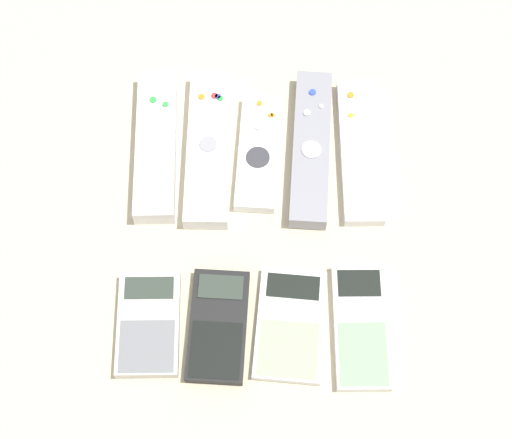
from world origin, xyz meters
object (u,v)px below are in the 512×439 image
at_px(remote_3, 311,148).
at_px(calculator_3, 361,326).
at_px(remote_1, 209,148).
at_px(remote_2, 261,153).
at_px(calculator_2, 290,325).
at_px(calculator_0, 149,324).
at_px(calculator_1, 218,326).
at_px(remote_4, 360,151).
at_px(remote_0, 156,145).

distance_m(remote_3, calculator_3, 0.24).
xyz_separation_m(remote_1, remote_3, (0.13, 0.00, 0.00)).
bearing_deg(remote_1, remote_2, -3.22).
bearing_deg(calculator_2, remote_1, 118.57).
bearing_deg(remote_2, calculator_0, -116.38).
xyz_separation_m(calculator_1, calculator_3, (0.17, 0.00, -0.00)).
bearing_deg(remote_1, remote_3, 1.00).
bearing_deg(calculator_0, remote_2, 59.23).
bearing_deg(calculator_2, remote_4, 73.38).
relative_size(remote_0, remote_2, 1.30).
bearing_deg(remote_3, remote_0, -177.23).
distance_m(remote_4, calculator_0, 0.35).
bearing_deg(remote_0, calculator_0, -90.67).
xyz_separation_m(remote_2, calculator_2, (0.04, -0.23, -0.00)).
height_order(remote_2, calculator_2, remote_2).
xyz_separation_m(calculator_1, calculator_2, (0.08, 0.00, -0.00)).
distance_m(remote_3, calculator_1, 0.26).
bearing_deg(remote_4, remote_1, 178.98).
distance_m(remote_3, calculator_2, 0.24).
relative_size(remote_3, calculator_3, 1.43).
xyz_separation_m(remote_3, calculator_3, (0.06, -0.24, -0.01)).
bearing_deg(remote_4, remote_0, 178.37).
height_order(remote_4, calculator_1, remote_4).
bearing_deg(calculator_3, remote_2, 116.30).
relative_size(remote_3, remote_4, 1.06).
distance_m(remote_2, calculator_3, 0.26).
relative_size(remote_4, calculator_3, 1.35).
bearing_deg(remote_0, calculator_2, -55.84).
distance_m(remote_4, calculator_3, 0.24).
bearing_deg(calculator_0, calculator_1, -1.72).
xyz_separation_m(remote_0, calculator_3, (0.26, -0.23, -0.01)).
bearing_deg(remote_1, calculator_1, -85.13).
bearing_deg(remote_0, calculator_3, -44.80).
bearing_deg(calculator_1, remote_1, 97.28).
distance_m(calculator_0, calculator_1, 0.08).
bearing_deg(remote_0, remote_4, -2.30).
bearing_deg(calculator_0, remote_4, 41.18).
bearing_deg(calculator_2, remote_2, 103.54).
xyz_separation_m(remote_1, calculator_2, (0.11, -0.23, -0.01)).
bearing_deg(remote_1, remote_4, 0.45).
xyz_separation_m(remote_4, calculator_1, (-0.17, -0.24, -0.00)).
bearing_deg(calculator_0, calculator_2, -0.61).
bearing_deg(calculator_2, calculator_1, -173.60).
height_order(remote_1, remote_4, remote_1).
bearing_deg(calculator_2, remote_0, 130.59).
height_order(remote_1, calculator_2, remote_1).
relative_size(remote_2, calculator_1, 1.20).
relative_size(calculator_1, calculator_3, 0.89).
distance_m(remote_2, remote_3, 0.06).
xyz_separation_m(remote_3, remote_4, (0.06, -0.00, -0.00)).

